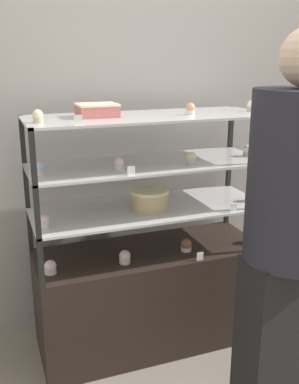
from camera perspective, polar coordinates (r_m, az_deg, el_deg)
name	(u,v)px	position (r m, az deg, el deg)	size (l,w,h in m)	color
ground_plane	(150,338)	(2.75, 0.00, -18.10)	(20.00, 20.00, 0.00)	gray
back_wall	(126,106)	(2.63, -2.98, 10.83)	(8.00, 0.05, 2.60)	gray
display_base	(150,295)	(2.60, 0.00, -12.99)	(1.23, 0.48, 0.56)	black
display_riser_lower	(150,210)	(2.39, 0.00, -2.29)	(1.23, 0.48, 0.24)	black
display_riser_middle	(150,165)	(2.32, 0.00, 3.40)	(1.23, 0.48, 0.24)	black
display_riser_upper	(150,118)	(2.27, 0.00, 9.36)	(1.23, 0.48, 0.24)	black
layer_cake_centerpiece	(150,199)	(2.35, 0.00, -0.89)	(0.20, 0.20, 0.10)	#DBBC84
sheet_cake_frosted	(97,110)	(2.22, -6.68, 10.29)	(0.19, 0.17, 0.06)	#C66660
cupcake_0	(50,267)	(2.25, -12.48, -9.34)	(0.06, 0.06, 0.07)	beige
cupcake_1	(125,257)	(2.31, -3.16, -8.26)	(0.06, 0.06, 0.07)	beige
cupcake_2	(186,245)	(2.45, 4.68, -6.76)	(0.06, 0.06, 0.07)	white
cupcake_3	(250,237)	(2.61, 12.68, -5.64)	(0.06, 0.06, 0.07)	white
price_tag_0	(200,256)	(2.35, 6.43, -8.12)	(0.04, 0.00, 0.04)	white
cupcake_4	(44,221)	(2.15, -13.20, -3.65)	(0.05, 0.05, 0.06)	white
cupcake_5	(249,196)	(2.54, 12.56, -0.49)	(0.05, 0.05, 0.06)	beige
price_tag_1	(234,208)	(2.35, 10.63, -1.97)	(0.04, 0.00, 0.04)	white
cupcake_6	(39,168)	(2.13, -13.81, 2.93)	(0.05, 0.05, 0.06)	beige
cupcake_7	(119,164)	(2.16, -3.87, 3.59)	(0.05, 0.05, 0.06)	beige
cupcake_8	(191,158)	(2.29, 5.28, 4.31)	(0.05, 0.05, 0.06)	beige
cupcake_9	(248,151)	(2.52, 12.34, 5.13)	(0.05, 0.05, 0.06)	#CCB28C
price_tag_2	(131,171)	(2.05, -2.33, 2.69)	(0.04, 0.00, 0.04)	white
cupcake_10	(38,116)	(2.06, -14.00, 9.30)	(0.05, 0.05, 0.06)	#CCB28C
cupcake_11	(190,109)	(2.30, 5.21, 10.45)	(0.05, 0.05, 0.06)	white
cupcake_12	(251,106)	(2.49, 12.81, 10.58)	(0.05, 0.05, 0.06)	#CCB28C
price_tag_3	(78,120)	(1.95, -9.04, 9.01)	(0.04, 0.00, 0.04)	white
customer_figure	(293,231)	(1.90, 17.75, -4.74)	(0.39, 0.39, 1.68)	black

